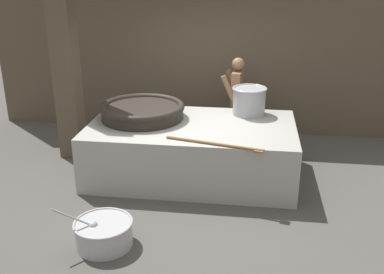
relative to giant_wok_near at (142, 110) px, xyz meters
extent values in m
plane|color=#474442|center=(0.83, -0.17, -1.00)|extent=(60.00, 60.00, 0.00)
cube|color=#4C4233|center=(0.83, 2.09, 0.88)|extent=(8.72, 0.24, 3.76)
cube|color=#4C4233|center=(-1.39, 0.39, 0.88)|extent=(0.37, 0.37, 3.76)
cube|color=gray|center=(0.83, -0.17, -0.57)|extent=(3.21, 1.85, 0.87)
cylinder|color=black|center=(0.00, 0.00, -0.04)|extent=(1.32, 1.32, 0.19)
torus|color=black|center=(0.00, 0.00, 0.06)|extent=(1.37, 1.37, 0.11)
cylinder|color=gray|center=(1.70, 0.45, 0.09)|extent=(0.54, 0.54, 0.44)
torus|color=gray|center=(1.70, 0.45, 0.30)|extent=(0.57, 0.57, 0.04)
cylinder|color=brown|center=(1.25, -1.00, -0.11)|extent=(1.38, 0.37, 0.04)
cube|color=brown|center=(1.87, -1.15, -0.12)|extent=(0.14, 0.13, 0.02)
cylinder|color=brown|center=(1.46, 1.12, -0.59)|extent=(0.12, 0.12, 0.82)
cylinder|color=brown|center=(1.48, 1.30, -0.59)|extent=(0.12, 0.12, 0.82)
cube|color=#722D4C|center=(1.47, 1.21, -0.43)|extent=(0.22, 0.27, 0.53)
cube|color=brown|center=(1.47, 1.21, 0.12)|extent=(0.21, 0.51, 0.60)
cylinder|color=brown|center=(1.34, 0.97, 0.12)|extent=(0.34, 0.13, 0.56)
cylinder|color=brown|center=(1.40, 1.47, 0.12)|extent=(0.34, 0.13, 0.56)
sphere|color=brown|center=(1.47, 1.21, 0.55)|extent=(0.23, 0.23, 0.23)
cylinder|color=#9E9EA3|center=(0.05, -2.28, -0.85)|extent=(0.69, 0.69, 0.30)
torus|color=#9E9EA3|center=(0.05, -2.28, -0.70)|extent=(0.72, 0.72, 0.03)
cylinder|color=orange|center=(0.05, -2.28, -0.78)|extent=(0.60, 0.60, 0.08)
cylinder|color=orange|center=(-0.07, -2.32, -0.73)|extent=(0.05, 0.03, 0.03)
cylinder|color=orange|center=(0.06, -2.28, -0.72)|extent=(0.05, 0.06, 0.03)
cylinder|color=orange|center=(0.15, -2.26, -0.72)|extent=(0.05, 0.05, 0.04)
cylinder|color=orange|center=(0.00, -2.31, -0.72)|extent=(0.06, 0.06, 0.04)
cylinder|color=orange|center=(-0.01, -2.29, -0.73)|extent=(0.06, 0.04, 0.03)
cylinder|color=orange|center=(-0.04, -2.31, -0.72)|extent=(0.03, 0.05, 0.03)
cylinder|color=orange|center=(0.04, -2.29, -0.73)|extent=(0.03, 0.04, 0.03)
sphere|color=#9E9EA3|center=(-0.06, -2.33, -0.71)|extent=(0.12, 0.12, 0.12)
cylinder|color=#9E9EA3|center=(-0.26, -2.43, -0.55)|extent=(0.42, 0.23, 0.33)
camera|label=1|loc=(1.73, -6.73, 2.19)|focal=42.00mm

